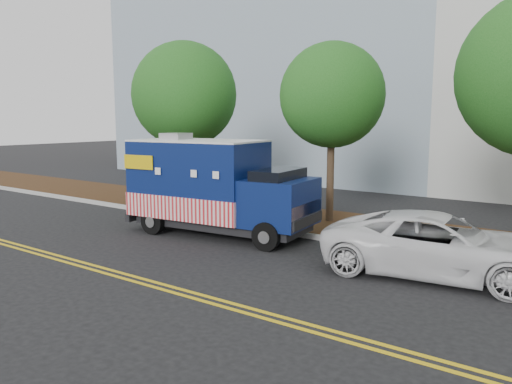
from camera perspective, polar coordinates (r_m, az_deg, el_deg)
The scene contains 10 objects.
ground at distance 15.68m, azimuth -1.35°, elevation -5.52°, with size 120.00×120.00×0.00m, color black.
curb at distance 16.77m, azimuth 1.55°, elevation -4.34°, with size 120.00×0.18×0.15m, color #9E9E99.
mulch_strip at distance 18.51m, azimuth 5.21°, elevation -3.15°, with size 120.00×4.00×0.15m, color #32190E.
centerline_near at distance 12.56m, azimuth -13.84°, elevation -9.32°, with size 120.00×0.10×0.01m, color gold.
centerline_far at distance 12.41m, azimuth -14.73°, elevation -9.58°, with size 120.00×0.10×0.01m, color gold.
tree_a at distance 21.31m, azimuth -8.17°, elevation 10.94°, with size 4.36×4.36×6.93m.
tree_b at distance 17.74m, azimuth 8.69°, elevation 10.84°, with size 3.64×3.64×6.39m.
sign_post at distance 18.77m, azimuth -6.31°, elevation 0.48°, with size 0.06×0.06×2.40m, color #473828.
food_truck at distance 16.36m, azimuth -5.01°, elevation 0.35°, with size 6.45×2.96×3.29m.
white_car at distance 12.83m, azimuth 20.13°, elevation -5.73°, with size 2.52×5.45×1.52m, color silver.
Camera 1 is at (9.18, -12.14, 3.79)m, focal length 35.00 mm.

